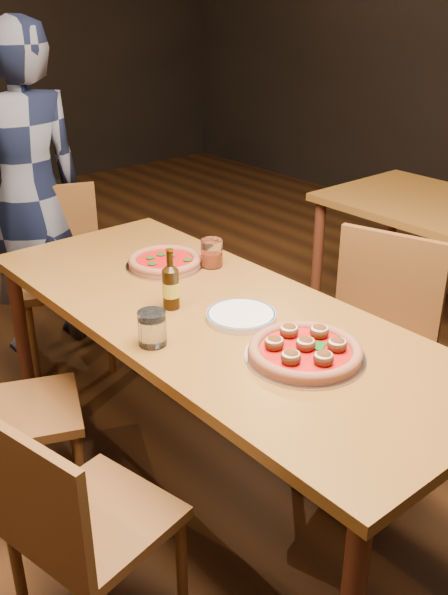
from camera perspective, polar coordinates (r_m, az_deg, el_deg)
ground at (r=2.74m, az=-0.70°, el=-15.36°), size 9.00×9.00×0.00m
table_main at (r=2.35m, az=-0.78°, el=-2.72°), size 0.80×2.00×0.75m
chair_main_nw at (r=2.01m, az=-10.96°, el=-18.15°), size 0.46×0.46×0.84m
chair_main_sw at (r=2.51m, az=-16.74°, el=-9.21°), size 0.50×0.50×0.81m
chair_main_e at (r=2.67m, az=12.04°, el=-4.64°), size 0.55×0.55×0.95m
chair_end at (r=3.38m, az=-13.69°, el=1.56°), size 0.56×0.56×0.92m
pizza_meatball at (r=2.04m, az=7.00°, el=-4.53°), size 0.37×0.37×0.07m
pizza_margherita at (r=2.70m, az=-5.12°, el=3.13°), size 0.32×0.32×0.04m
plate_stack at (r=2.26m, az=1.48°, el=-1.60°), size 0.24×0.24×0.02m
beer_bottle at (r=2.32m, az=-4.60°, el=0.85°), size 0.06×0.06×0.22m
water_glass at (r=2.10m, az=-6.20°, el=-2.64°), size 0.09×0.09×0.11m
amber_glass at (r=2.67m, az=-1.07°, el=3.84°), size 0.09×0.09×0.11m
diner at (r=3.47m, az=-16.46°, el=8.43°), size 0.62×0.41×1.67m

